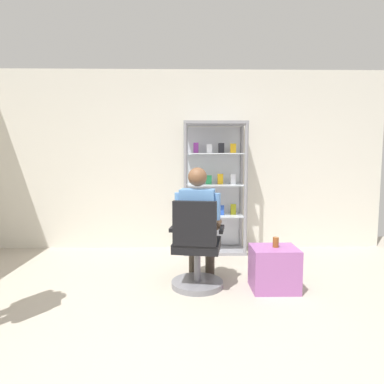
% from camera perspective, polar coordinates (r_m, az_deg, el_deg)
% --- Properties ---
extents(ground_plane, '(7.20, 7.20, 0.00)m').
position_cam_1_polar(ground_plane, '(2.52, -0.57, -27.42)').
color(ground_plane, '#B2A899').
extents(back_wall, '(6.00, 0.10, 2.70)m').
position_cam_1_polar(back_wall, '(5.11, -0.85, 5.43)').
color(back_wall, silver).
rests_on(back_wall, ground).
extents(display_cabinet_main, '(0.90, 0.45, 1.90)m').
position_cam_1_polar(display_cabinet_main, '(4.91, 3.85, 0.89)').
color(display_cabinet_main, gray).
rests_on(display_cabinet_main, ground).
extents(office_chair, '(0.60, 0.56, 0.96)m').
position_cam_1_polar(office_chair, '(3.55, 0.80, -10.35)').
color(office_chair, slate).
rests_on(office_chair, ground).
extents(seated_shopkeeper, '(0.53, 0.60, 1.29)m').
position_cam_1_polar(seated_shopkeeper, '(3.64, 1.16, -4.82)').
color(seated_shopkeeper, '#3F382D').
rests_on(seated_shopkeeper, ground).
extents(storage_crate, '(0.48, 0.40, 0.45)m').
position_cam_1_polar(storage_crate, '(3.68, 13.93, -12.65)').
color(storage_crate, '#9E599E').
rests_on(storage_crate, ground).
extents(tea_glass, '(0.06, 0.06, 0.11)m').
position_cam_1_polar(tea_glass, '(3.62, 14.22, -8.38)').
color(tea_glass, brown).
rests_on(tea_glass, storage_crate).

